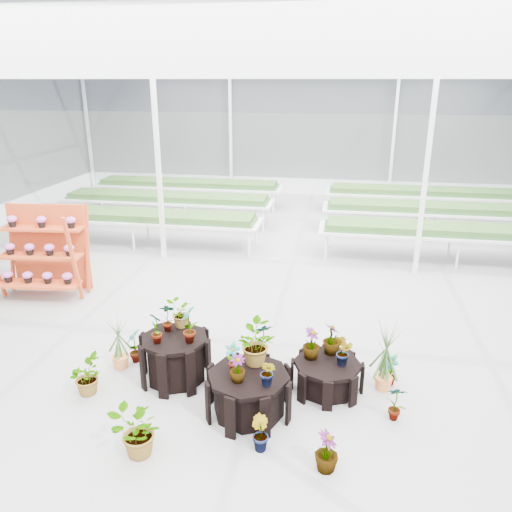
% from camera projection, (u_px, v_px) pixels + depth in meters
% --- Properties ---
extents(ground_plane, '(24.00, 24.00, 0.00)m').
position_uv_depth(ground_plane, '(256.00, 350.00, 8.18)').
color(ground_plane, gray).
rests_on(ground_plane, ground).
extents(greenhouse_shell, '(18.00, 24.00, 4.50)m').
position_uv_depth(greenhouse_shell, '(256.00, 218.00, 7.43)').
color(greenhouse_shell, white).
rests_on(greenhouse_shell, ground).
extents(steel_frame, '(18.00, 24.00, 4.50)m').
position_uv_depth(steel_frame, '(256.00, 218.00, 7.43)').
color(steel_frame, silver).
rests_on(steel_frame, ground).
extents(nursery_benches, '(16.00, 7.00, 0.84)m').
position_uv_depth(nursery_benches, '(297.00, 214.00, 14.73)').
color(nursery_benches, silver).
rests_on(nursery_benches, ground).
extents(plinth_tall, '(1.05, 1.05, 0.69)m').
position_uv_depth(plinth_tall, '(176.00, 358.00, 7.29)').
color(plinth_tall, black).
rests_on(plinth_tall, ground).
extents(plinth_mid, '(1.34, 1.34, 0.59)m').
position_uv_depth(plinth_mid, '(249.00, 393.00, 6.56)').
color(plinth_mid, black).
rests_on(plinth_mid, ground).
extents(plinth_low, '(1.04, 1.04, 0.44)m').
position_uv_depth(plinth_low, '(327.00, 376.00, 7.08)').
color(plinth_low, black).
rests_on(plinth_low, ground).
extents(shelf_rack, '(1.80, 1.08, 1.82)m').
position_uv_depth(shelf_rack, '(41.00, 253.00, 9.98)').
color(shelf_rack, '#AF3A18').
rests_on(shelf_rack, ground).
extents(nursery_plants, '(4.69, 3.03, 1.26)m').
position_uv_depth(nursery_plants, '(227.00, 362.00, 6.86)').
color(nursery_plants, '#2F4E21').
rests_on(nursery_plants, ground).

